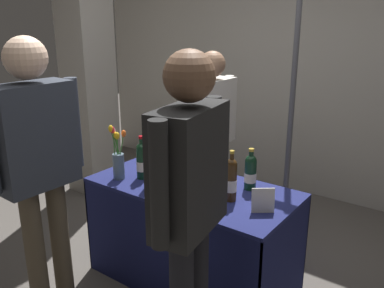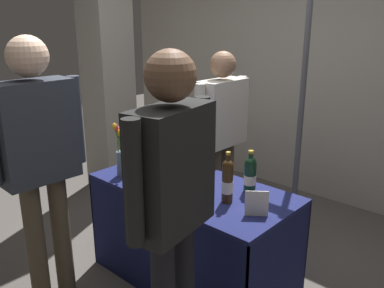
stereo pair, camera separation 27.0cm
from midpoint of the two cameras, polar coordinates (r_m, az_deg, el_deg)
The scene contains 19 objects.
ground_plane at distance 3.18m, azimuth 2.57°, elevation -18.38°, with size 12.00×12.00×0.00m, color #514C47.
back_partition at distance 4.42m, azimuth 20.37°, elevation 8.58°, with size 5.54×0.12×2.52m, color #9E998E.
concrete_pillar at distance 4.47m, azimuth -10.18°, elevation 12.06°, with size 0.42×0.42×2.92m, color gray.
tasting_table at distance 2.91m, azimuth 2.70°, elevation -10.16°, with size 1.43×0.70×0.75m.
featured_wine_bottle at distance 2.75m, azimuth -3.18°, elevation -3.54°, with size 0.07×0.07×0.31m.
display_bottle_0 at distance 2.93m, azimuth -4.01°, elevation -2.08°, with size 0.08×0.08×0.31m.
display_bottle_1 at distance 3.15m, azimuth 0.70°, elevation -0.51°, with size 0.07×0.07×0.33m.
display_bottle_2 at distance 2.68m, azimuth 0.97°, elevation -3.71°, with size 0.07×0.07×0.33m.
display_bottle_3 at distance 2.72m, azimuth 10.98°, elevation -4.18°, with size 0.08×0.08×0.29m.
display_bottle_4 at distance 2.95m, azimuth 1.32°, elevation -1.92°, with size 0.07×0.07×0.32m.
display_bottle_5 at distance 2.54m, azimuth 8.05°, elevation -5.17°, with size 0.07×0.07×0.33m.
wine_glass_near_vendor at distance 3.14m, azimuth -1.99°, elevation -1.46°, with size 0.07×0.07×0.14m.
wine_glass_mid at distance 2.90m, azimuth -0.61°, elevation -3.11°, with size 0.07×0.07×0.13m.
flower_vase at distance 2.95m, azimuth -7.26°, elevation -1.79°, with size 0.09×0.10×0.40m.
brochure_stand at distance 2.43m, azimuth 12.24°, elevation -8.22°, with size 0.14×0.01×0.15m, color silver.
vendor_presenter at distance 3.52m, azimuth 6.37°, elevation 2.50°, with size 0.22×0.64×1.59m.
taster_foreground_right at distance 2.62m, azimuth -17.98°, elevation -0.88°, with size 0.24×0.63×1.76m.
taster_foreground_left at distance 1.96m, azimuth 1.17°, elevation -6.94°, with size 0.28×0.62×1.73m.
booth_signpost at distance 3.23m, azimuth 17.74°, elevation 8.62°, with size 0.50×0.04×2.33m.
Camera 2 is at (1.73, -1.91, 1.85)m, focal length 38.12 mm.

